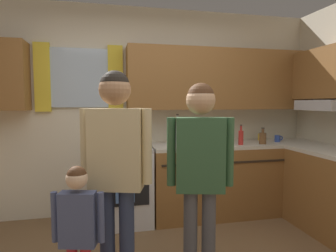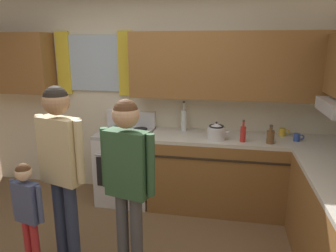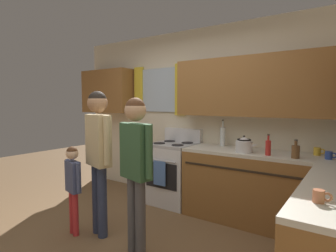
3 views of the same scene
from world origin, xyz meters
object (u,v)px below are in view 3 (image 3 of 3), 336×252
at_px(bottle_sauce_red, 268,147).
at_px(small_child, 73,180).
at_px(mug_mustard_yellow, 318,151).
at_px(stovetop_kettle, 244,145).
at_px(bottle_tall_clear, 223,136).
at_px(adult_holding_child, 98,146).
at_px(bottle_squat_brown, 296,151).
at_px(mug_cobalt_blue, 329,155).
at_px(adult_in_plaid, 136,157).
at_px(cup_terracotta, 320,196).
at_px(stove_oven, 174,172).

bearing_deg(bottle_sauce_red, small_child, -143.43).
distance_m(mug_mustard_yellow, stovetop_kettle, 0.82).
bearing_deg(stovetop_kettle, mug_mustard_yellow, 21.47).
xyz_separation_m(bottle_tall_clear, adult_holding_child, (-0.83, -1.50, -0.02)).
height_order(bottle_sauce_red, small_child, bottle_sauce_red).
relative_size(bottle_squat_brown, mug_cobalt_blue, 1.79).
bearing_deg(adult_holding_child, mug_cobalt_blue, 31.46).
relative_size(mug_mustard_yellow, adult_holding_child, 0.07).
bearing_deg(adult_in_plaid, bottle_sauce_red, 52.45).
bearing_deg(bottle_sauce_red, adult_holding_child, -142.90).
height_order(cup_terracotta, stovetop_kettle, stovetop_kettle).
height_order(stove_oven, adult_in_plaid, adult_in_plaid).
relative_size(adult_holding_child, adult_in_plaid, 1.05).
relative_size(bottle_squat_brown, mug_mustard_yellow, 1.71).
bearing_deg(adult_in_plaid, stovetop_kettle, 62.77).
distance_m(bottle_tall_clear, stovetop_kettle, 0.52).
bearing_deg(bottle_squat_brown, cup_terracotta, -74.64).
distance_m(bottle_sauce_red, adult_holding_child, 1.92).
height_order(stove_oven, mug_cobalt_blue, stove_oven).
relative_size(bottle_tall_clear, cup_terracotta, 3.37).
height_order(bottle_tall_clear, adult_holding_child, adult_holding_child).
bearing_deg(stove_oven, bottle_sauce_red, -6.85).
relative_size(stovetop_kettle, adult_in_plaid, 0.18).
xyz_separation_m(stovetop_kettle, small_child, (-1.49, -1.35, -0.36)).
bearing_deg(mug_cobalt_blue, adult_in_plaid, -138.41).
relative_size(bottle_tall_clear, bottle_sauce_red, 1.49).
bearing_deg(bottle_tall_clear, adult_holding_child, -118.81).
bearing_deg(cup_terracotta, adult_in_plaid, 174.69).
distance_m(bottle_tall_clear, adult_in_plaid, 1.58).
bearing_deg(bottle_sauce_red, bottle_tall_clear, 154.10).
xyz_separation_m(stove_oven, stovetop_kettle, (1.12, -0.14, 0.53)).
bearing_deg(bottle_squat_brown, adult_holding_child, -147.63).
distance_m(adult_holding_child, adult_in_plaid, 0.60).
bearing_deg(adult_in_plaid, mug_mustard_yellow, 47.81).
relative_size(bottle_squat_brown, small_child, 0.20).
xyz_separation_m(stovetop_kettle, adult_holding_child, (-1.24, -1.19, 0.03)).
height_order(stove_oven, stovetop_kettle, stovetop_kettle).
distance_m(cup_terracotta, adult_holding_child, 2.21).
xyz_separation_m(mug_cobalt_blue, small_child, (-2.38, -1.47, -0.31)).
relative_size(mug_mustard_yellow, small_child, 0.12).
xyz_separation_m(bottle_squat_brown, adult_in_plaid, (-1.22, -1.21, -0.00)).
xyz_separation_m(stovetop_kettle, adult_in_plaid, (-0.64, -1.25, -0.02)).
distance_m(stove_oven, adult_in_plaid, 1.55).
height_order(stove_oven, bottle_squat_brown, bottle_squat_brown).
bearing_deg(mug_cobalt_blue, stovetop_kettle, -172.85).
relative_size(adult_in_plaid, small_child, 1.53).
height_order(bottle_squat_brown, small_child, bottle_squat_brown).
xyz_separation_m(cup_terracotta, stovetop_kettle, (-0.96, 1.39, 0.06)).
distance_m(bottle_tall_clear, bottle_sauce_red, 0.79).
height_order(bottle_sauce_red, cup_terracotta, bottle_sauce_red).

